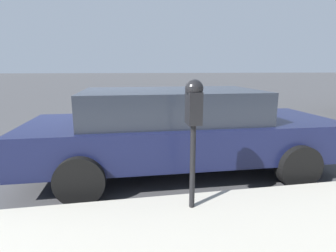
% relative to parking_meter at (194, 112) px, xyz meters
% --- Properties ---
extents(ground_plane, '(220.00, 220.00, 0.00)m').
position_rel_parking_meter_xyz_m(ground_plane, '(2.51, 0.94, -1.25)').
color(ground_plane, '#424244').
extents(parking_meter, '(0.21, 0.19, 1.42)m').
position_rel_parking_meter_xyz_m(parking_meter, '(0.00, 0.00, 0.00)').
color(parking_meter, black).
rests_on(parking_meter, sidewalk).
extents(car_navy, '(2.05, 4.92, 1.37)m').
position_rel_parking_meter_xyz_m(car_navy, '(1.48, -0.18, -0.51)').
color(car_navy, '#14193D').
rests_on(car_navy, ground_plane).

